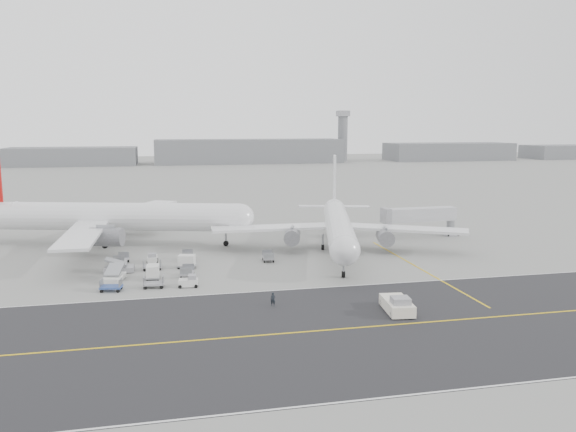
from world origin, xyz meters
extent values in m
plane|color=gray|center=(0.00, 0.00, 0.00)|extent=(700.00, 700.00, 0.00)
cube|color=#2B2B2E|center=(5.00, -18.00, 0.01)|extent=(220.00, 32.00, 0.02)
cube|color=gold|center=(5.00, -18.00, 0.03)|extent=(220.00, 0.30, 0.01)
cube|color=silver|center=(5.00, -2.20, 0.03)|extent=(220.00, 0.25, 0.01)
cube|color=silver|center=(5.00, -33.80, 0.03)|extent=(220.00, 0.25, 0.01)
cube|color=gold|center=(30.00, 5.00, 0.02)|extent=(0.30, 40.00, 0.01)
cylinder|color=slate|center=(100.00, 265.00, 14.00)|extent=(6.00, 6.00, 28.00)
cube|color=#9F9EA4|center=(100.00, 265.00, 29.50)|extent=(7.00, 7.00, 3.50)
cylinder|color=silver|center=(-17.16, 32.96, 5.35)|extent=(45.32, 16.84, 5.22)
sphere|color=silver|center=(4.82, 27.06, 5.35)|extent=(5.11, 5.11, 5.11)
cube|color=silver|center=(-39.84, 43.79, 5.87)|extent=(4.57, 8.69, 0.25)
cube|color=silver|center=(-21.80, 19.98, 4.70)|extent=(6.00, 25.08, 0.45)
cube|color=silver|center=(-14.67, 46.52, 4.70)|extent=(16.98, 24.54, 0.45)
cylinder|color=gray|center=(-18.54, 23.56, 3.39)|extent=(6.20, 4.56, 3.24)
cylinder|color=gray|center=(-13.64, 41.79, 3.39)|extent=(6.20, 4.56, 3.24)
cylinder|color=black|center=(2.14, 27.78, 0.49)|extent=(1.08, 0.74, 0.99)
cylinder|color=black|center=(-19.58, 30.37, 0.49)|extent=(1.08, 0.74, 0.99)
cylinder|color=black|center=(-17.96, 36.42, 0.49)|extent=(1.08, 0.74, 0.99)
cylinder|color=gray|center=(2.14, 27.78, 1.86)|extent=(0.36, 0.36, 2.74)
cylinder|color=silver|center=(21.07, 18.81, 4.59)|extent=(14.21, 38.97, 4.48)
sphere|color=silver|center=(16.14, -0.11, 4.59)|extent=(4.39, 4.39, 4.39)
cone|color=silver|center=(26.25, 38.65, 4.93)|extent=(5.83, 8.40, 4.03)
cube|color=silver|center=(26.37, 39.11, 11.13)|extent=(1.57, 4.28, 9.54)
cube|color=silver|center=(22.62, 40.34, 5.04)|extent=(7.46, 3.88, 0.25)
cube|color=silver|center=(30.24, 38.35, 5.04)|extent=(7.46, 3.88, 0.25)
cube|color=silver|center=(9.89, 22.71, 4.03)|extent=(21.51, 5.00, 0.45)
cube|color=silver|center=(32.73, 16.75, 4.03)|extent=(21.12, 14.46, 0.45)
cylinder|color=gray|center=(12.99, 19.93, 2.91)|extent=(3.89, 5.32, 2.78)
cylinder|color=gray|center=(28.68, 15.84, 2.91)|extent=(3.89, 5.32, 2.78)
cylinder|color=black|center=(16.74, 2.20, 0.49)|extent=(0.73, 1.07, 0.97)
cylinder|color=black|center=(18.83, 20.87, 0.49)|extent=(0.73, 1.07, 0.97)
cylinder|color=black|center=(24.04, 19.52, 0.49)|extent=(0.73, 1.07, 0.97)
cylinder|color=gray|center=(16.74, 2.20, 1.66)|extent=(0.36, 0.36, 2.35)
cube|color=silver|center=(18.29, -13.86, 0.81)|extent=(3.49, 6.17, 1.33)
cube|color=#9F9EA4|center=(18.15, -15.18, 1.81)|extent=(2.29, 2.12, 0.86)
cylinder|color=gray|center=(18.70, -10.27, 0.48)|extent=(0.43, 2.47, 0.15)
cylinder|color=black|center=(16.81, -15.99, 0.43)|extent=(0.47, 0.89, 0.86)
cylinder|color=black|center=(19.27, -16.26, 0.43)|extent=(0.47, 0.89, 0.86)
cylinder|color=black|center=(17.32, -11.45, 0.43)|extent=(0.47, 0.89, 0.86)
cylinder|color=black|center=(19.78, -11.73, 0.43)|extent=(0.47, 0.89, 0.86)
cylinder|color=gray|center=(47.75, 28.30, 1.99)|extent=(1.59, 1.59, 3.98)
cube|color=#9F9EA4|center=(47.75, 28.30, 0.35)|extent=(2.65, 2.65, 0.70)
cube|color=silver|center=(40.78, 28.12, 4.58)|extent=(15.00, 3.17, 2.59)
cube|color=#9F9EA4|center=(33.61, 27.93, 4.58)|extent=(1.28, 3.22, 2.99)
cylinder|color=black|center=(48.81, 29.42, 0.30)|extent=(0.31, 0.60, 0.60)
imported|color=black|center=(4.19, -8.62, 0.86)|extent=(0.73, 0.58, 1.73)
camera|label=1|loc=(-8.01, -74.14, 22.04)|focal=35.00mm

